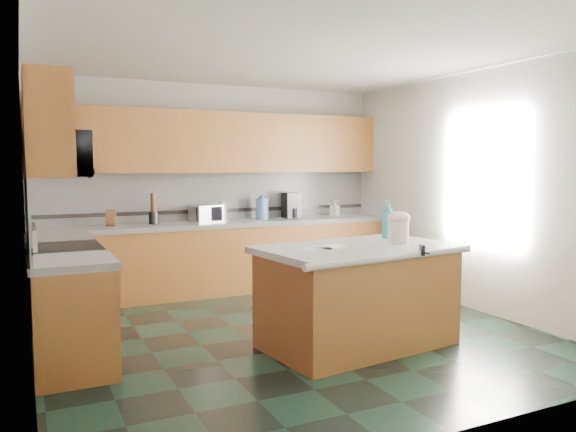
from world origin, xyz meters
TOP-DOWN VIEW (x-y plane):
  - floor at (0.00, 0.00)m, footprint 4.60×4.60m
  - ceiling at (0.00, 0.00)m, footprint 4.60×4.60m
  - wall_back at (0.00, 2.32)m, footprint 4.60×0.04m
  - wall_front at (0.00, -2.32)m, footprint 4.60×0.04m
  - wall_left at (-2.32, 0.00)m, footprint 0.04×4.60m
  - wall_right at (2.32, 0.00)m, footprint 0.04×4.60m
  - back_base_cab at (0.00, 2.00)m, footprint 4.60×0.60m
  - back_countertop at (0.00, 2.00)m, footprint 4.60×0.64m
  - back_upper_cab at (0.00, 2.13)m, footprint 4.60×0.33m
  - back_backsplash at (0.00, 2.29)m, footprint 4.60×0.02m
  - back_accent_band at (0.00, 2.28)m, footprint 4.60×0.01m
  - left_base_cab_rear at (-2.00, 1.29)m, footprint 0.60×0.82m
  - left_counter_rear at (-2.00, 1.29)m, footprint 0.64×0.82m
  - left_base_cab_front at (-2.00, -0.24)m, footprint 0.60×0.72m
  - left_counter_front at (-2.00, -0.24)m, footprint 0.64×0.72m
  - left_backsplash at (-2.29, 0.55)m, footprint 0.02×2.30m
  - left_accent_band at (-2.28, 0.55)m, footprint 0.01×2.30m
  - left_upper_cab_rear at (-2.13, 1.42)m, footprint 0.33×1.09m
  - left_upper_cab_front at (-2.13, -0.24)m, footprint 0.33×0.72m
  - range_body at (-2.00, 0.50)m, footprint 0.60×0.76m
  - range_oven_door at (-1.71, 0.50)m, footprint 0.02×0.68m
  - range_cooktop at (-2.00, 0.50)m, footprint 0.62×0.78m
  - range_handle at (-1.68, 0.50)m, footprint 0.02×0.66m
  - range_backguard at (-2.26, 0.50)m, footprint 0.06×0.76m
  - microwave at (-2.00, 0.50)m, footprint 0.50×0.73m
  - island_base at (0.39, -0.61)m, footprint 1.77×1.15m
  - island_top at (0.39, -0.61)m, footprint 1.88×1.26m
  - island_bullnose at (0.39, -1.14)m, footprint 1.75×0.28m
  - treat_jar at (0.81, -0.64)m, footprint 0.20×0.20m
  - treat_jar_lid at (0.81, -0.64)m, footprint 0.21×0.21m
  - treat_jar_knob at (0.81, -0.64)m, footprint 0.07×0.02m
  - treat_jar_knob_end_l at (0.78, -0.64)m, footprint 0.04×0.04m
  - treat_jar_knob_end_r at (0.85, -0.64)m, footprint 0.04×0.04m
  - soap_bottle_island at (0.95, -0.29)m, footprint 0.16×0.16m
  - paper_sheet_a at (0.12, -0.58)m, footprint 0.37×0.33m
  - paper_sheet_b at (-0.04, -0.64)m, footprint 0.30×0.27m
  - clamp_body at (0.70, -1.12)m, footprint 0.07×0.10m
  - clamp_handle at (0.70, -1.17)m, footprint 0.02×0.07m
  - knife_block at (-1.38, 2.05)m, footprint 0.14×0.17m
  - utensil_crock at (-0.86, 2.08)m, footprint 0.12×0.12m
  - utensil_bundle at (-0.86, 2.08)m, footprint 0.07×0.07m
  - toaster_oven at (-0.20, 2.05)m, footprint 0.44×0.35m
  - toaster_oven_door at (-0.20, 1.93)m, footprint 0.34×0.01m
  - paper_towel at (0.05, 2.10)m, footprint 0.11×0.11m
  - paper_towel_base at (0.05, 2.10)m, footprint 0.16×0.16m
  - water_jug at (0.58, 2.06)m, footprint 0.17×0.17m
  - water_jug_neck at (0.58, 2.06)m, footprint 0.08×0.08m
  - coffee_maker at (1.03, 2.08)m, footprint 0.21×0.23m
  - coffee_carafe at (1.03, 2.03)m, footprint 0.14×0.14m
  - soap_bottle_back at (1.71, 2.05)m, footprint 0.14×0.14m
  - soap_back_cap at (1.71, 2.05)m, footprint 0.02×0.02m
  - window_light_proxy at (2.29, -0.20)m, footprint 0.02×1.40m

SIDE VIEW (x-z plane):
  - floor at x=0.00m, z-range 0.00..0.00m
  - range_oven_door at x=-1.71m, z-range 0.12..0.68m
  - back_base_cab at x=0.00m, z-range 0.00..0.86m
  - left_base_cab_rear at x=-2.00m, z-range 0.00..0.86m
  - left_base_cab_front at x=-2.00m, z-range 0.00..0.86m
  - island_base at x=0.39m, z-range 0.00..0.86m
  - range_body at x=-2.00m, z-range 0.00..0.88m
  - range_handle at x=-1.68m, z-range 0.77..0.79m
  - back_countertop at x=0.00m, z-range 0.86..0.92m
  - left_counter_rear at x=-2.00m, z-range 0.86..0.92m
  - left_counter_front at x=-2.00m, z-range 0.86..0.92m
  - island_top at x=0.39m, z-range 0.86..0.92m
  - island_bullnose at x=0.39m, z-range 0.86..0.92m
  - range_cooktop at x=-2.00m, z-range 0.88..0.92m
  - clamp_handle at x=0.70m, z-range 0.90..0.92m
  - paper_sheet_a at x=0.12m, z-range 0.92..0.92m
  - paper_sheet_b at x=-0.04m, z-range 0.92..0.92m
  - paper_towel_base at x=0.05m, z-range 0.92..0.93m
  - clamp_body at x=0.70m, z-range 0.89..0.97m
  - coffee_carafe at x=1.03m, z-range 0.92..1.06m
  - utensil_crock at x=-0.86m, z-range 0.92..1.07m
  - knife_block at x=-1.38m, z-range 0.91..1.12m
  - range_backguard at x=-2.26m, z-range 0.93..1.11m
  - treat_jar at x=0.81m, z-range 0.92..1.12m
  - toaster_oven at x=-0.20m, z-range 0.92..1.14m
  - toaster_oven_door at x=-0.20m, z-range 0.94..1.12m
  - soap_bottle_back at x=1.71m, z-range 0.92..1.15m
  - back_accent_band at x=0.00m, z-range 1.02..1.06m
  - left_accent_band at x=-2.28m, z-range 1.02..1.06m
  - paper_towel at x=0.05m, z-range 0.92..1.17m
  - water_jug at x=0.58m, z-range 0.92..1.20m
  - coffee_maker at x=1.03m, z-range 0.92..1.27m
  - soap_bottle_island at x=0.95m, z-range 0.92..1.29m
  - treat_jar_lid at x=0.81m, z-range 1.09..1.22m
  - soap_back_cap at x=1.71m, z-range 1.15..1.18m
  - utensil_bundle at x=-0.86m, z-range 1.07..1.30m
  - treat_jar_knob at x=0.81m, z-range 1.19..1.21m
  - treat_jar_knob_end_l at x=0.78m, z-range 1.18..1.22m
  - treat_jar_knob_end_r at x=0.85m, z-range 1.18..1.22m
  - water_jug_neck at x=0.58m, z-range 1.20..1.24m
  - back_backsplash at x=0.00m, z-range 0.92..1.55m
  - left_backsplash at x=-2.29m, z-range 0.92..1.55m
  - wall_back at x=0.00m, z-range 0.00..2.70m
  - wall_front at x=0.00m, z-range 0.00..2.70m
  - wall_left at x=-2.32m, z-range 0.00..2.70m
  - wall_right at x=2.32m, z-range 0.00..2.70m
  - window_light_proxy at x=2.29m, z-range 0.95..2.05m
  - microwave at x=-2.00m, z-range 1.53..1.94m
  - back_upper_cab at x=0.00m, z-range 1.55..2.33m
  - left_upper_cab_rear at x=-2.13m, z-range 1.55..2.33m
  - left_upper_cab_front at x=-2.13m, z-range 1.55..2.33m
  - ceiling at x=0.00m, z-range 2.70..2.70m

